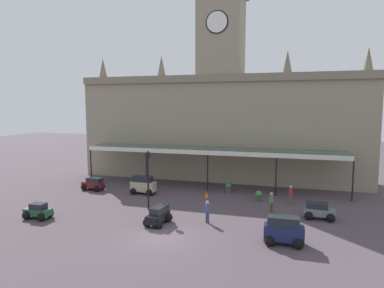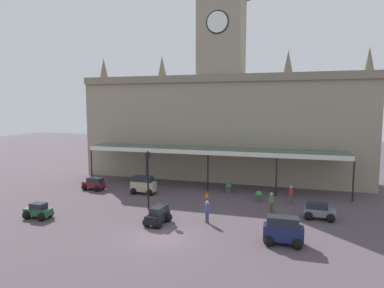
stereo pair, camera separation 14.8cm
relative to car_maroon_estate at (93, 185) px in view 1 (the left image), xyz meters
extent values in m
plane|color=#4B3F46|center=(11.21, -9.74, -0.56)|extent=(140.00, 140.00, 0.00)
cube|color=gray|center=(11.21, 9.27, 5.38)|extent=(32.49, 5.23, 11.89)
cube|color=gray|center=(11.21, 6.50, 10.93)|extent=(32.49, 0.30, 0.80)
cube|color=gray|center=(11.21, 9.27, 15.75)|extent=(4.80, 4.80, 8.84)
cylinder|color=white|center=(11.21, 6.81, 16.81)|extent=(2.20, 0.12, 2.20)
cylinder|color=black|center=(11.21, 6.85, 16.81)|extent=(2.46, 0.06, 2.46)
cone|color=#6E6554|center=(-4.03, 9.27, 12.63)|extent=(1.10, 1.10, 2.60)
cone|color=#6E6554|center=(3.90, 9.27, 12.63)|extent=(1.10, 1.10, 2.60)
cone|color=#6E6554|center=(18.52, 9.27, 12.63)|extent=(1.10, 1.10, 2.60)
cone|color=#6E6554|center=(26.46, 9.27, 12.63)|extent=(1.10, 1.10, 2.60)
cube|color=#38564C|center=(11.21, 4.45, 3.52)|extent=(26.76, 3.20, 0.16)
cube|color=silver|center=(11.21, 2.85, 3.32)|extent=(26.76, 0.12, 0.44)
cylinder|color=black|center=(-2.17, 3.00, 1.44)|extent=(0.14, 0.14, 4.01)
cylinder|color=black|center=(4.52, 3.00, 1.44)|extent=(0.14, 0.14, 4.01)
cylinder|color=black|center=(11.21, 3.00, 1.44)|extent=(0.14, 0.14, 4.01)
cylinder|color=black|center=(17.90, 3.00, 1.44)|extent=(0.14, 0.14, 4.01)
cylinder|color=black|center=(24.59, 3.00, 1.44)|extent=(0.14, 0.14, 4.01)
cube|color=maroon|center=(-0.04, 0.00, -0.02)|extent=(2.33, 1.11, 0.55)
cube|color=#1E232B|center=(0.16, -0.02, 0.48)|extent=(1.62, 0.98, 0.45)
sphere|color=black|center=(-0.86, -0.37, -0.24)|extent=(0.64, 0.64, 0.64)
sphere|color=black|center=(-0.77, 0.53, -0.24)|extent=(0.64, 0.64, 0.64)
sphere|color=black|center=(0.69, -0.52, -0.24)|extent=(0.64, 0.64, 0.64)
sphere|color=black|center=(0.77, 0.38, -0.24)|extent=(0.64, 0.64, 0.64)
cube|color=slate|center=(21.41, -3.02, -0.02)|extent=(2.29, 1.01, 0.55)
cube|color=#1E232B|center=(21.21, -3.01, 0.48)|extent=(1.59, 0.90, 0.45)
sphere|color=black|center=(22.21, -2.61, -0.24)|extent=(0.64, 0.64, 0.64)
sphere|color=black|center=(22.17, -3.51, -0.24)|extent=(0.64, 0.64, 0.64)
sphere|color=black|center=(20.66, -2.54, -0.24)|extent=(0.64, 0.64, 0.64)
sphere|color=black|center=(20.62, -3.43, -0.24)|extent=(0.64, 0.64, 0.64)
cube|color=#1E512D|center=(0.87, -8.92, -0.04)|extent=(2.05, 0.88, 0.50)
cube|color=#1E232B|center=(0.92, -8.92, 0.42)|extent=(1.10, 0.80, 0.42)
sphere|color=black|center=(0.19, -9.36, -0.24)|extent=(0.64, 0.64, 0.64)
sphere|color=black|center=(0.19, -8.48, -0.24)|extent=(0.64, 0.64, 0.64)
sphere|color=black|center=(1.54, -9.36, -0.24)|extent=(0.64, 0.64, 0.64)
sphere|color=black|center=(1.54, -8.48, -0.24)|extent=(0.64, 0.64, 0.64)
cube|color=#19214C|center=(18.93, -8.70, 0.18)|extent=(2.43, 1.02, 0.95)
cube|color=#1E232B|center=(18.88, -8.71, 0.93)|extent=(1.92, 0.95, 0.55)
sphere|color=black|center=(19.77, -8.21, -0.24)|extent=(0.64, 0.64, 0.64)
sphere|color=black|center=(19.80, -9.16, -0.24)|extent=(0.64, 0.64, 0.64)
sphere|color=black|center=(18.07, -8.25, -0.24)|extent=(0.64, 0.64, 0.64)
sphere|color=black|center=(18.10, -9.20, -0.24)|extent=(0.64, 0.64, 0.64)
cube|color=black|center=(10.10, -7.51, -0.02)|extent=(1.14, 2.34, 0.55)
cube|color=#1E232B|center=(10.12, -7.31, 0.48)|extent=(0.99, 1.63, 0.45)
sphere|color=black|center=(10.46, -8.33, -0.24)|extent=(0.64, 0.64, 0.64)
sphere|color=black|center=(9.57, -8.23, -0.24)|extent=(0.64, 0.64, 0.64)
sphere|color=black|center=(10.63, -6.79, -0.24)|extent=(0.64, 0.64, 0.64)
sphere|color=black|center=(9.74, -6.69, -0.24)|extent=(0.64, 0.64, 0.64)
cube|color=tan|center=(5.52, 0.02, 0.18)|extent=(2.41, 0.98, 0.95)
cube|color=#1E232B|center=(5.47, 0.02, 0.93)|extent=(1.91, 0.93, 0.55)
sphere|color=black|center=(6.38, 0.48, -0.24)|extent=(0.64, 0.64, 0.64)
sphere|color=black|center=(6.36, -0.47, -0.24)|extent=(0.64, 0.64, 0.64)
sphere|color=black|center=(4.68, 0.50, -0.24)|extent=(0.64, 0.64, 0.64)
sphere|color=black|center=(4.66, -0.45, -0.24)|extent=(0.64, 0.64, 0.64)
cylinder|color=#3F384C|center=(13.54, -6.35, -0.15)|extent=(0.17, 0.17, 0.82)
cylinder|color=#3F384C|center=(13.41, -6.17, -0.15)|extent=(0.17, 0.17, 0.82)
cylinder|color=#334C8C|center=(13.48, -6.26, 0.57)|extent=(0.34, 0.34, 0.62)
sphere|color=tan|center=(13.48, -6.26, 0.99)|extent=(0.23, 0.23, 0.23)
cylinder|color=brown|center=(17.74, -2.55, -0.15)|extent=(0.17, 0.17, 0.82)
cylinder|color=brown|center=(17.89, -2.39, -0.15)|extent=(0.17, 0.17, 0.82)
cylinder|color=#4C724C|center=(17.82, -2.47, 0.57)|extent=(0.34, 0.34, 0.62)
sphere|color=tan|center=(17.82, -2.47, 0.99)|extent=(0.23, 0.23, 0.23)
cylinder|color=brown|center=(19.26, 0.35, -0.15)|extent=(0.17, 0.17, 0.82)
cylinder|color=brown|center=(19.29, 0.56, -0.15)|extent=(0.17, 0.17, 0.82)
cylinder|color=#A52D33|center=(19.27, 0.45, 0.57)|extent=(0.34, 0.34, 0.62)
sphere|color=tan|center=(19.27, 0.45, 0.99)|extent=(0.23, 0.23, 0.23)
cylinder|color=black|center=(8.06, -4.55, 1.61)|extent=(0.13, 0.13, 4.35)
cube|color=black|center=(8.06, -4.55, 4.00)|extent=(0.30, 0.30, 0.44)
sphere|color=black|center=(8.06, -4.55, 4.28)|extent=(0.14, 0.14, 0.14)
cone|color=orange|center=(11.74, 0.52, -0.26)|extent=(0.40, 0.40, 0.60)
cylinder|color=#47423D|center=(13.38, 2.83, -0.35)|extent=(0.56, 0.56, 0.42)
sphere|color=#2E7234|center=(13.38, 2.83, 0.10)|extent=(0.60, 0.60, 0.60)
cylinder|color=#47423D|center=(16.54, 0.57, -0.35)|extent=(0.56, 0.56, 0.42)
sphere|color=#3B803F|center=(16.54, 0.57, 0.10)|extent=(0.60, 0.60, 0.60)
camera|label=1|loc=(19.21, -29.74, 7.99)|focal=31.89mm
camera|label=2|loc=(19.35, -29.69, 7.99)|focal=31.89mm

